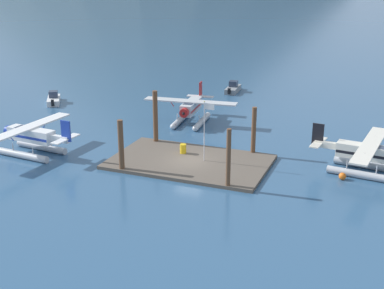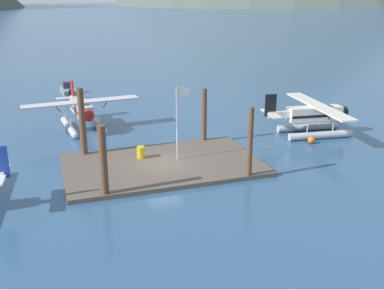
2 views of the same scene
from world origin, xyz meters
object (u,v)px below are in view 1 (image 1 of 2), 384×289
object	(u,v)px
fuel_drum	(183,149)
seaplane_cream_stbd_fwd	(366,156)
seaplane_white_port_aft	(31,138)
boat_white_open_west	(54,99)
flagpole	(206,124)
mooring_buoy	(342,176)
seaplane_silver_bow_left	(191,110)
boat_grey_open_north	(233,88)

from	to	relation	value
fuel_drum	seaplane_cream_stbd_fwd	world-z (taller)	seaplane_cream_stbd_fwd
seaplane_white_port_aft	boat_white_open_west	xyz separation A→B (m)	(-9.78, 16.91, -1.09)
flagpole	seaplane_cream_stbd_fwd	world-z (taller)	flagpole
mooring_buoy	seaplane_silver_bow_left	size ratio (longest dim) A/B	0.06
seaplane_cream_stbd_fwd	seaplane_white_port_aft	distance (m)	30.04
seaplane_cream_stbd_fwd	boat_grey_open_north	xyz separation A→B (m)	(-19.43, 24.82, -1.09)
fuel_drum	seaplane_silver_bow_left	xyz separation A→B (m)	(-3.24, 10.12, 0.84)
flagpole	mooring_buoy	distance (m)	12.32
flagpole	boat_grey_open_north	xyz separation A→B (m)	(-6.06, 27.72, -3.26)
boat_white_open_west	seaplane_white_port_aft	bearing A→B (deg)	-59.96
seaplane_silver_bow_left	boat_grey_open_north	bearing A→B (deg)	90.74
mooring_buoy	seaplane_cream_stbd_fwd	size ratio (longest dim) A/B	0.06
flagpole	seaplane_cream_stbd_fwd	bearing A→B (deg)	12.26
boat_grey_open_north	mooring_buoy	bearing A→B (deg)	-56.43
boat_white_open_west	seaplane_cream_stbd_fwd	bearing A→B (deg)	-14.84
fuel_drum	boat_grey_open_north	distance (m)	26.86
seaplane_silver_bow_left	boat_grey_open_north	world-z (taller)	seaplane_silver_bow_left
flagpole	seaplane_white_port_aft	size ratio (longest dim) A/B	0.52
fuel_drum	boat_white_open_west	world-z (taller)	boat_white_open_west
boat_grey_open_north	seaplane_cream_stbd_fwd	bearing A→B (deg)	-51.94
seaplane_cream_stbd_fwd	mooring_buoy	bearing A→B (deg)	-126.48
fuel_drum	boat_white_open_west	xyz separation A→B (m)	(-23.11, 12.17, -0.25)
boat_grey_open_north	seaplane_silver_bow_left	bearing A→B (deg)	-89.26
flagpole	boat_white_open_west	distance (m)	29.13
boat_grey_open_north	boat_white_open_west	xyz separation A→B (m)	(-19.66, -14.46, 0.00)
seaplane_silver_bow_left	seaplane_cream_stbd_fwd	xyz separation A→B (m)	(19.22, -8.31, 0.00)
fuel_drum	seaplane_cream_stbd_fwd	distance (m)	16.11
boat_grey_open_north	seaplane_white_port_aft	bearing A→B (deg)	-107.49
seaplane_white_port_aft	seaplane_cream_stbd_fwd	bearing A→B (deg)	12.60
seaplane_cream_stbd_fwd	boat_grey_open_north	bearing A→B (deg)	128.06
seaplane_cream_stbd_fwd	seaplane_white_port_aft	size ratio (longest dim) A/B	1.00
flagpole	mooring_buoy	bearing A→B (deg)	3.84
seaplane_silver_bow_left	seaplane_cream_stbd_fwd	bearing A→B (deg)	-23.37
seaplane_silver_bow_left	boat_white_open_west	bearing A→B (deg)	174.11
fuel_drum	boat_white_open_west	bearing A→B (deg)	152.23
seaplane_silver_bow_left	boat_white_open_west	size ratio (longest dim) A/B	2.41
mooring_buoy	seaplane_silver_bow_left	xyz separation A→B (m)	(-17.66, 10.42, 1.27)
flagpole	seaplane_white_port_aft	bearing A→B (deg)	-167.12
flagpole	fuel_drum	distance (m)	4.13
boat_white_open_west	seaplane_silver_bow_left	bearing A→B (deg)	-5.89
flagpole	fuel_drum	size ratio (longest dim) A/B	6.24
seaplane_cream_stbd_fwd	boat_grey_open_north	distance (m)	31.54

